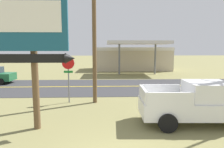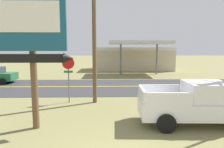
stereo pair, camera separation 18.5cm
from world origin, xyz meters
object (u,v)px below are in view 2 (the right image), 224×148
object	(u,v)px
gas_station	(133,58)
utility_pole	(94,26)
stop_sign	(68,71)
motel_sign	(32,37)
pickup_white_parked_on_lawn	(198,104)

from	to	relation	value
gas_station	utility_pole	bearing A→B (deg)	-104.37
stop_sign	motel_sign	bearing A→B (deg)	-97.85
motel_sign	stop_sign	world-z (taller)	motel_sign
utility_pole	pickup_white_parked_on_lawn	distance (m)	7.40
utility_pole	pickup_white_parked_on_lawn	size ratio (longest dim) A/B	1.74
stop_sign	pickup_white_parked_on_lawn	world-z (taller)	stop_sign
utility_pole	pickup_white_parked_on_lawn	xyz separation A→B (m)	(4.95, -3.88, -3.90)
motel_sign	utility_pole	size ratio (longest dim) A/B	0.64
motel_sign	gas_station	size ratio (longest dim) A/B	0.49
stop_sign	pickup_white_parked_on_lawn	distance (m)	7.75
utility_pole	pickup_white_parked_on_lawn	bearing A→B (deg)	-38.13
stop_sign	gas_station	size ratio (longest dim) A/B	0.25
stop_sign	pickup_white_parked_on_lawn	size ratio (longest dim) A/B	0.56
motel_sign	utility_pole	world-z (taller)	utility_pole
utility_pole	stop_sign	bearing A→B (deg)	179.16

